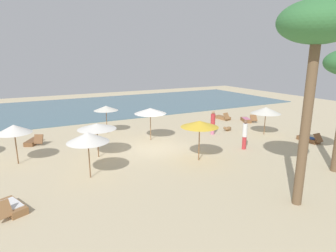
# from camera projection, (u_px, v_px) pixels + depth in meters

# --- Properties ---
(ground_plane) EXTENTS (60.00, 60.00, 0.00)m
(ground_plane) POSITION_uv_depth(u_px,v_px,m) (154.00, 148.00, 18.30)
(ground_plane) COLOR beige
(ocean_water) EXTENTS (48.00, 16.00, 0.06)m
(ocean_water) POSITION_uv_depth(u_px,v_px,m) (92.00, 107.00, 32.89)
(ocean_water) COLOR slate
(ocean_water) RESTS_ON ground_plane
(umbrella_0) EXTENTS (1.84, 1.84, 2.15)m
(umbrella_0) POSITION_uv_depth(u_px,v_px,m) (106.00, 108.00, 21.37)
(umbrella_0) COLOR brown
(umbrella_0) RESTS_ON ground_plane
(umbrella_1) EXTENTS (2.25, 2.25, 2.30)m
(umbrella_1) POSITION_uv_depth(u_px,v_px,m) (150.00, 111.00, 19.63)
(umbrella_1) COLOR olive
(umbrella_1) RESTS_ON ground_plane
(umbrella_2) EXTENTS (1.84, 1.84, 2.22)m
(umbrella_2) POSITION_uv_depth(u_px,v_px,m) (14.00, 129.00, 15.18)
(umbrella_2) COLOR brown
(umbrella_2) RESTS_ON ground_plane
(umbrella_4) EXTENTS (2.13, 2.13, 2.32)m
(umbrella_4) POSITION_uv_depth(u_px,v_px,m) (200.00, 124.00, 15.66)
(umbrella_4) COLOR brown
(umbrella_4) RESTS_ON ground_plane
(umbrella_5) EXTENTS (2.23, 2.23, 2.04)m
(umbrella_5) POSITION_uv_depth(u_px,v_px,m) (97.00, 126.00, 16.29)
(umbrella_5) COLOR brown
(umbrella_5) RESTS_ON ground_plane
(umbrella_6) EXTENTS (2.01, 2.01, 2.30)m
(umbrella_6) POSITION_uv_depth(u_px,v_px,m) (88.00, 137.00, 13.38)
(umbrella_6) COLOR brown
(umbrella_6) RESTS_ON ground_plane
(umbrella_7) EXTENTS (2.19, 2.19, 2.12)m
(umbrella_7) POSITION_uv_depth(u_px,v_px,m) (266.00, 110.00, 21.06)
(umbrella_7) COLOR brown
(umbrella_7) RESTS_ON ground_plane
(lounger_0) EXTENTS (1.27, 1.78, 0.68)m
(lounger_0) POSITION_uv_depth(u_px,v_px,m) (247.00, 120.00, 25.73)
(lounger_0) COLOR brown
(lounger_0) RESTS_ON ground_plane
(lounger_1) EXTENTS (0.64, 1.68, 0.72)m
(lounger_1) POSITION_uv_depth(u_px,v_px,m) (309.00, 139.00, 19.66)
(lounger_1) COLOR brown
(lounger_1) RESTS_ON ground_plane
(lounger_2) EXTENTS (0.89, 1.74, 0.73)m
(lounger_2) POSITION_uv_depth(u_px,v_px,m) (223.00, 118.00, 26.67)
(lounger_2) COLOR olive
(lounger_2) RESTS_ON ground_plane
(lounger_3) EXTENTS (1.28, 1.72, 0.75)m
(lounger_3) POSITION_uv_depth(u_px,v_px,m) (34.00, 141.00, 19.17)
(lounger_3) COLOR brown
(lounger_3) RESTS_ON ground_plane
(lounger_4) EXTENTS (1.18, 1.76, 0.72)m
(lounger_4) POSITION_uv_depth(u_px,v_px,m) (11.00, 207.00, 10.80)
(lounger_4) COLOR olive
(lounger_4) RESTS_ON ground_plane
(person_0) EXTENTS (0.43, 0.43, 1.79)m
(person_0) POSITION_uv_depth(u_px,v_px,m) (213.00, 123.00, 21.37)
(person_0) COLOR #D17299
(person_0) RESTS_ON ground_plane
(person_1) EXTENTS (0.35, 0.35, 1.90)m
(person_1) POSITION_uv_depth(u_px,v_px,m) (245.00, 134.00, 17.92)
(person_1) COLOR #BF3338
(person_1) RESTS_ON ground_plane
(palm_2) EXTENTS (2.79, 2.79, 7.72)m
(palm_2) POSITION_uv_depth(u_px,v_px,m) (317.00, 29.00, 9.82)
(palm_2) COLOR brown
(palm_2) RESTS_ON ground_plane
(dog) EXTENTS (0.78, 0.45, 0.36)m
(dog) POSITION_uv_depth(u_px,v_px,m) (228.00, 129.00, 22.55)
(dog) COLOR olive
(dog) RESTS_ON ground_plane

